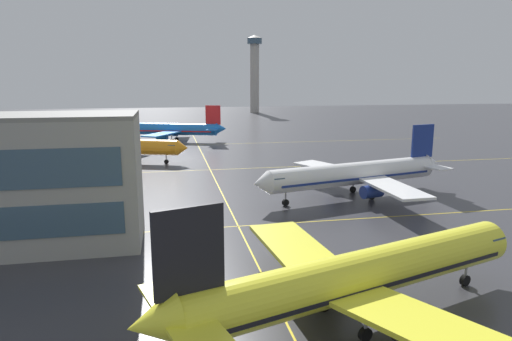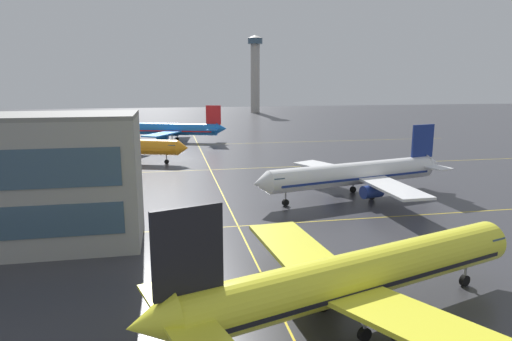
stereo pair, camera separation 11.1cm
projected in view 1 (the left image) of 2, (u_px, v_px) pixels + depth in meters
airliner_front_gate at (359, 275)px, 36.01m from camera, size 36.42×31.11×11.56m
airliner_second_row at (356, 174)px, 74.69m from camera, size 36.64×31.16×11.50m
airliner_third_row at (114, 147)px, 105.65m from camera, size 34.57×29.56×11.02m
airliner_far_left_stand at (170, 129)px, 141.30m from camera, size 35.68×30.55×11.43m
taxiway_markings at (221, 191)px, 79.13m from camera, size 161.55×171.78×0.01m
control_tower at (255, 69)px, 260.94m from camera, size 8.82×8.82×43.96m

